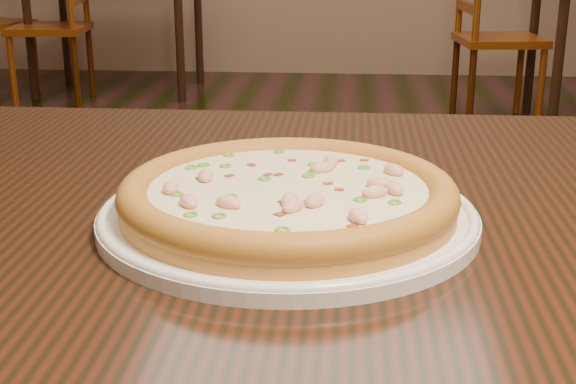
# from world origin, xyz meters

# --- Properties ---
(hero_table) EXTENTS (1.20, 0.80, 0.75)m
(hero_table) POSITION_xyz_m (0.21, -0.47, 0.65)
(hero_table) COLOR black
(hero_table) RESTS_ON ground
(plate) EXTENTS (0.33, 0.33, 0.02)m
(plate) POSITION_xyz_m (0.09, -0.52, 0.76)
(plate) COLOR white
(plate) RESTS_ON hero_table
(pizza) EXTENTS (0.30, 0.30, 0.03)m
(pizza) POSITION_xyz_m (0.09, -0.52, 0.78)
(pizza) COLOR #BA803F
(pizza) RESTS_ON plate
(chair_b) EXTENTS (0.45, 0.45, 0.95)m
(chair_b) POSITION_xyz_m (-1.55, 3.41, 0.44)
(chair_b) COLOR #4E2503
(chair_b) RESTS_ON ground
(chair_c) EXTENTS (0.47, 0.47, 0.95)m
(chair_c) POSITION_xyz_m (0.86, 3.12, 0.44)
(chair_c) COLOR #4E2503
(chair_c) RESTS_ON ground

